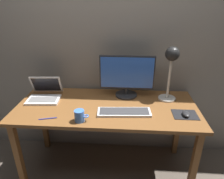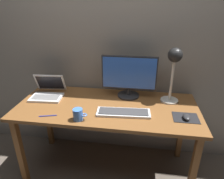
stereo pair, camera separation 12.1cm
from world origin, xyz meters
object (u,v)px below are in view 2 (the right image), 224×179
at_px(laptop, 48,90).
at_px(mouse, 186,117).
at_px(coffee_mug, 78,114).
at_px(pen, 48,116).
at_px(desk_lamp, 174,64).
at_px(keyboard_main, 123,113).
at_px(monitor, 129,75).

bearing_deg(laptop, mouse, -10.99).
xyz_separation_m(mouse, coffee_mug, (-0.84, -0.13, 0.03)).
bearing_deg(coffee_mug, pen, 177.49).
xyz_separation_m(desk_lamp, mouse, (0.10, -0.30, -0.33)).
distance_m(keyboard_main, mouse, 0.50).
bearing_deg(mouse, desk_lamp, 108.48).
bearing_deg(laptop, monitor, 7.67).
xyz_separation_m(monitor, mouse, (0.48, -0.35, -0.19)).
bearing_deg(keyboard_main, desk_lamp, 36.07).
relative_size(monitor, laptop, 1.65).
xyz_separation_m(desk_lamp, coffee_mug, (-0.74, -0.43, -0.31)).
distance_m(mouse, pen, 1.11).
relative_size(laptop, desk_lamp, 0.62).
height_order(mouse, pen, mouse).
relative_size(monitor, desk_lamp, 1.03).
height_order(mouse, coffee_mug, coffee_mug).
bearing_deg(laptop, keyboard_main, -17.33).
bearing_deg(desk_lamp, coffee_mug, -149.85).
height_order(keyboard_main, laptop, laptop).
xyz_separation_m(laptop, coffee_mug, (0.42, -0.38, -0.01)).
distance_m(keyboard_main, coffee_mug, 0.37).
distance_m(desk_lamp, coffee_mug, 0.91).
xyz_separation_m(monitor, laptop, (-0.77, -0.10, -0.16)).
bearing_deg(coffee_mug, mouse, 8.89).
relative_size(keyboard_main, pen, 3.20).
bearing_deg(coffee_mug, keyboard_main, 22.21).
height_order(monitor, mouse, monitor).
height_order(desk_lamp, mouse, desk_lamp).
bearing_deg(monitor, mouse, -35.71).
bearing_deg(keyboard_main, coffee_mug, -157.79).
xyz_separation_m(keyboard_main, pen, (-0.60, -0.13, -0.01)).
bearing_deg(desk_lamp, pen, -157.30).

